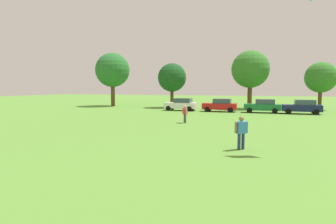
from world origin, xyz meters
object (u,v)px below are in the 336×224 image
Objects in this scene: parked_car_green_2 at (263,106)px; tree_far_right at (321,78)px; parked_car_navy_3 at (302,107)px; tree_right at (250,69)px; bystander_near_trees at (185,112)px; tree_left at (172,78)px; parked_car_white_0 at (181,104)px; tree_far_left at (112,70)px; parked_car_red_1 at (220,105)px; adult_bystander at (241,130)px.

tree_far_right is at bearing -135.09° from parked_car_green_2.
parked_car_green_2 is at bearing -2.32° from parked_car_navy_3.
tree_right reaches higher than parked_car_navy_3.
bystander_near_trees is 0.37× the size of parked_car_navy_3.
tree_far_right is (9.43, 0.91, -1.26)m from tree_right.
parked_car_white_0 is at bearing -59.94° from tree_left.
tree_far_left is 1.34× the size of tree_far_right.
tree_left reaches higher than parked_car_red_1.
adult_bystander is 0.25× the size of tree_left.
tree_far_left reaches higher than adult_bystander.
tree_far_left is (-23.20, 27.76, 5.00)m from adult_bystander.
parked_car_white_0 is at bearing -142.24° from tree_right.
tree_far_right is (13.98, 20.33, 3.56)m from bystander_near_trees.
tree_right is at bearing -46.90° from parked_car_navy_3.
tree_right reaches higher than parked_car_green_2.
parked_car_red_1 is 0.50× the size of tree_right.
bystander_near_trees is at bearing 63.26° from parked_car_green_2.
parked_car_white_0 is 5.26m from parked_car_red_1.
tree_far_left is at bearing 86.75° from adult_bystander.
parked_car_red_1 is at bearing -32.43° from tree_left.
parked_car_navy_3 is at bearing -77.06° from bystander_near_trees.
bystander_near_trees is (-5.54, 9.48, -0.07)m from adult_bystander.
parked_car_white_0 is 10.50m from parked_car_green_2.
tree_left reaches higher than parked_car_navy_3.
parked_car_navy_3 is at bearing 179.57° from parked_car_white_0.
tree_far_left is (-13.62, 5.51, 5.15)m from parked_car_white_0.
tree_far_right is (12.76, 7.61, 3.64)m from parked_car_red_1.
adult_bystander is 24.22m from parked_car_white_0.
tree_far_left is 10.70m from tree_left.
tree_far_left is at bearing -16.41° from parked_car_red_1.
adult_bystander is 0.25× the size of tree_far_right.
adult_bystander is 22.33m from parked_car_green_2.
adult_bystander reaches higher than parked_car_red_1.
tree_left is (-13.52, 5.14, 3.78)m from parked_car_green_2.
tree_far_left is 31.74m from tree_far_right.
adult_bystander is 22.77m from parked_car_navy_3.
parked_car_navy_3 is 0.50× the size of tree_right.
tree_far_left reaches higher than bystander_near_trees.
parked_car_green_2 is at bearing -12.72° from tree_far_left.
bystander_near_trees is at bearing 84.50° from parked_car_red_1.
parked_car_red_1 is 15.29m from tree_far_right.
parked_car_green_2 is at bearing -73.76° from tree_right.
adult_bystander is at bearing 113.29° from parked_car_white_0.
tree_far_right is (3.10, 7.67, 3.64)m from parked_car_navy_3.
bystander_near_trees is 0.18× the size of tree_far_left.
parked_car_white_0 is at bearing 70.16° from adult_bystander.
tree_right is (22.21, 1.14, -0.26)m from tree_far_left.
tree_right reaches higher than adult_bystander.
bystander_near_trees is at bearing -45.99° from tree_far_left.
adult_bystander reaches higher than parked_car_white_0.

